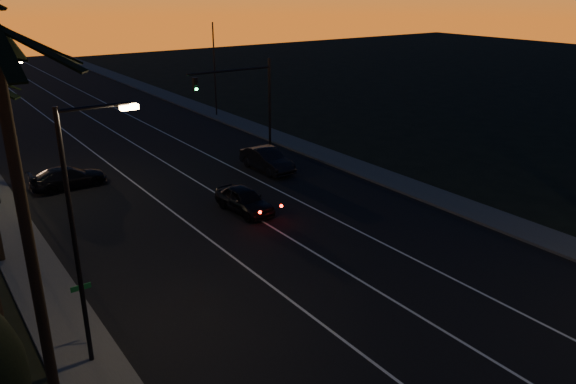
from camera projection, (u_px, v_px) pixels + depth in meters
road at (228, 207)px, 33.06m from camera, size 20.00×170.00×0.01m
sidewalk_left at (25, 255)px, 27.01m from camera, size 2.40×170.00×0.16m
sidewalk_right at (369, 172)px, 39.05m from camera, size 2.40×170.00×0.16m
lane_stripe_left at (182, 218)px, 31.44m from camera, size 0.12×160.00×0.01m
lane_stripe_mid at (236, 205)px, 33.32m from camera, size 0.12×160.00×0.01m
lane_stripe_right at (284, 193)px, 35.20m from camera, size 0.12×160.00×0.01m
palm_near at (21, 200)px, 14.61m from camera, size 4.25×4.16×11.53m
streetlight_left_near at (81, 220)px, 17.77m from camera, size 2.55×0.26×9.00m
street_sign at (84, 307)px, 19.77m from camera, size 0.70×0.06×2.60m
signal_mast at (244, 89)px, 42.91m from camera, size 7.10×0.41×7.00m
signal_post at (13, 147)px, 34.62m from camera, size 0.28×0.37×4.20m
far_pole_right at (215, 70)px, 54.31m from camera, size 0.14×0.14×9.00m
lead_car at (244, 200)px, 32.16m from camera, size 1.99×4.84×1.45m
right_car at (267, 160)px, 39.29m from camera, size 1.74×4.82×1.58m
cross_car at (69, 177)px, 36.02m from camera, size 4.80×2.03×1.38m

